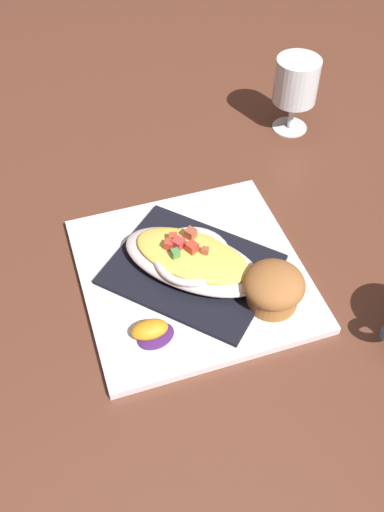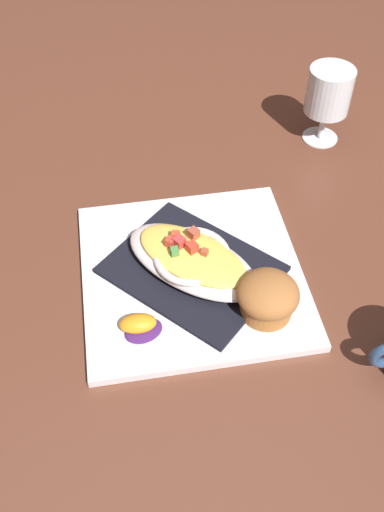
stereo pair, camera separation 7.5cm
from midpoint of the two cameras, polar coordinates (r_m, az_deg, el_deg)
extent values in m
plane|color=brown|center=(0.79, 2.74, -2.18)|extent=(2.60, 2.60, 0.00)
cube|color=white|center=(0.78, 2.76, -1.90)|extent=(0.32, 0.32, 0.01)
cube|color=black|center=(0.77, 2.78, -1.48)|extent=(0.27, 0.26, 0.01)
ellipsoid|color=white|center=(0.76, 2.83, -0.64)|extent=(0.21, 0.20, 0.03)
torus|color=white|center=(0.75, 2.86, -0.15)|extent=(0.14, 0.14, 0.01)
ellipsoid|color=#F3D156|center=(0.75, 2.86, -0.07)|extent=(0.17, 0.16, 0.02)
cube|color=#D23D3C|center=(0.75, 1.62, 1.25)|extent=(0.02, 0.02, 0.01)
cube|color=#D2492A|center=(0.76, 1.20, 1.89)|extent=(0.01, 0.01, 0.01)
cube|color=#DA4829|center=(0.74, 3.09, 0.45)|extent=(0.01, 0.01, 0.01)
cube|color=#AA4E32|center=(0.74, 4.17, 0.23)|extent=(0.01, 0.01, 0.01)
cube|color=green|center=(0.74, 2.86, 0.60)|extent=(0.01, 0.01, 0.01)
cube|color=#CA3835|center=(0.74, 2.98, 0.45)|extent=(0.01, 0.01, 0.01)
cube|color=#C8402E|center=(0.75, 0.71, 1.25)|extent=(0.02, 0.02, 0.01)
cube|color=#AA4F37|center=(0.76, 2.99, 2.10)|extent=(0.02, 0.02, 0.01)
cube|color=#4A9447|center=(0.74, 1.18, 0.34)|extent=(0.01, 0.01, 0.01)
cube|color=#CB3E2B|center=(0.74, 2.91, 0.68)|extent=(0.02, 0.02, 0.01)
cylinder|color=#A8672F|center=(0.74, 10.27, -4.93)|extent=(0.07, 0.07, 0.03)
ellipsoid|color=#A26433|center=(0.72, 10.51, -3.87)|extent=(0.08, 0.08, 0.04)
ellipsoid|color=#4C0F23|center=(0.71, 10.61, -3.39)|extent=(0.03, 0.03, 0.01)
ellipsoid|color=#461F64|center=(0.71, -1.77, -7.56)|extent=(0.05, 0.06, 0.01)
ellipsoid|color=orange|center=(0.71, -2.34, -6.85)|extent=(0.03, 0.05, 0.02)
cylinder|color=white|center=(1.04, 14.59, 11.21)|extent=(0.06, 0.06, 0.00)
cylinder|color=white|center=(1.02, 14.89, 12.45)|extent=(0.01, 0.01, 0.05)
cylinder|color=white|center=(0.99, 15.62, 15.37)|extent=(0.07, 0.07, 0.07)
cylinder|color=silver|center=(1.00, 15.40, 14.49)|extent=(0.06, 0.06, 0.04)
camera|label=1|loc=(0.04, -87.13, 3.23)|focal=40.52mm
camera|label=2|loc=(0.04, 92.87, -3.23)|focal=40.52mm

